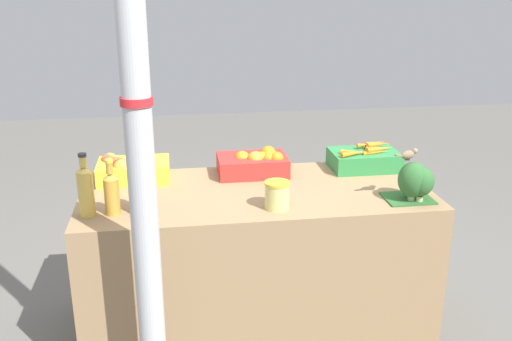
{
  "coord_description": "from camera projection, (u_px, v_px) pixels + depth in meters",
  "views": [
    {
      "loc": [
        -0.39,
        -2.58,
        1.76
      ],
      "look_at": [
        0.0,
        0.0,
        0.87
      ],
      "focal_mm": 40.0,
      "sensor_mm": 36.0,
      "label": 1
    }
  ],
  "objects": [
    {
      "name": "juice_bottle_golden",
      "position": [
        86.0,
        190.0,
        2.45
      ],
      "size": [
        0.07,
        0.07,
        0.28
      ],
      "color": "gold",
      "rests_on": "market_table"
    },
    {
      "name": "sparrow_bird",
      "position": [
        409.0,
        154.0,
        2.6
      ],
      "size": [
        0.13,
        0.06,
        0.05
      ],
      "rotation": [
        0.0,
        0.0,
        0.34
      ],
      "color": "#4C3D2D",
      "rests_on": "broccoli_pile"
    },
    {
      "name": "juice_bottle_ruby",
      "position": [
        138.0,
        188.0,
        2.48
      ],
      "size": [
        0.08,
        0.08,
        0.28
      ],
      "color": "#B2333D",
      "rests_on": "market_table"
    },
    {
      "name": "apple_crate",
      "position": [
        129.0,
        169.0,
        2.9
      ],
      "size": [
        0.36,
        0.24,
        0.13
      ],
      "color": "gold",
      "rests_on": "market_table"
    },
    {
      "name": "carrot_crate",
      "position": [
        365.0,
        159.0,
        3.08
      ],
      "size": [
        0.36,
        0.24,
        0.13
      ],
      "color": "#2D8442",
      "rests_on": "market_table"
    },
    {
      "name": "ground_plane",
      "position": [
        256.0,
        326.0,
        3.03
      ],
      "size": [
        10.0,
        10.0,
        0.0
      ],
      "primitive_type": "plane",
      "color": "#605E59"
    },
    {
      "name": "support_pole",
      "position": [
        137.0,
        107.0,
        1.99
      ],
      "size": [
        0.12,
        0.12,
        2.65
      ],
      "color": "#B7BABF",
      "rests_on": "ground_plane"
    },
    {
      "name": "broccoli_pile",
      "position": [
        416.0,
        181.0,
        2.62
      ],
      "size": [
        0.22,
        0.2,
        0.19
      ],
      "color": "#2D602D",
      "rests_on": "market_table"
    },
    {
      "name": "market_table",
      "position": [
        256.0,
        261.0,
        2.91
      ],
      "size": [
        1.69,
        0.77,
        0.77
      ],
      "primitive_type": "cube",
      "color": "#937551",
      "rests_on": "ground_plane"
    },
    {
      "name": "orange_crate",
      "position": [
        256.0,
        163.0,
        2.99
      ],
      "size": [
        0.36,
        0.24,
        0.13
      ],
      "color": "red",
      "rests_on": "market_table"
    },
    {
      "name": "juice_bottle_amber",
      "position": [
        112.0,
        192.0,
        2.47
      ],
      "size": [
        0.07,
        0.07,
        0.25
      ],
      "color": "gold",
      "rests_on": "market_table"
    },
    {
      "name": "pickle_jar",
      "position": [
        277.0,
        195.0,
        2.54
      ],
      "size": [
        0.11,
        0.11,
        0.13
      ],
      "color": "#D1CC75",
      "rests_on": "market_table"
    }
  ]
}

